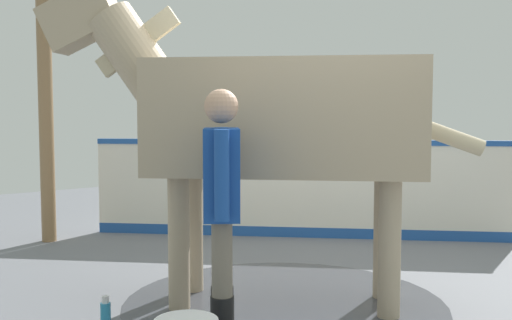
% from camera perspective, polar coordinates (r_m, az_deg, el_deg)
% --- Properties ---
extents(ground_plane, '(16.00, 16.00, 0.02)m').
position_cam_1_polar(ground_plane, '(4.83, 7.64, -13.19)').
color(ground_plane, slate).
extents(wet_patch, '(2.47, 2.47, 0.00)m').
position_cam_1_polar(wet_patch, '(4.75, 2.69, -13.33)').
color(wet_patch, '#42444C').
rests_on(wet_patch, ground).
extents(barrier_wall, '(3.52, 3.52, 1.15)m').
position_cam_1_polar(barrier_wall, '(7.05, 4.23, -3.06)').
color(barrier_wall, silver).
rests_on(barrier_wall, ground).
extents(roof_post_near, '(0.16, 0.16, 2.70)m').
position_cam_1_polar(roof_post_near, '(7.15, -19.28, 3.40)').
color(roof_post_near, olive).
rests_on(roof_post_near, ground).
extents(horse, '(2.52, 2.52, 2.47)m').
position_cam_1_polar(horse, '(4.53, 1.19, 4.03)').
color(horse, tan).
rests_on(horse, ground).
extents(handler, '(0.44, 0.55, 1.60)m').
position_cam_1_polar(handler, '(3.80, -3.27, -3.66)').
color(handler, black).
rests_on(handler, ground).
extents(bottle_shampoo, '(0.07, 0.07, 0.26)m').
position_cam_1_polar(bottle_shampoo, '(4.19, -14.07, -14.23)').
color(bottle_shampoo, '#3399CC').
rests_on(bottle_shampoo, ground).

